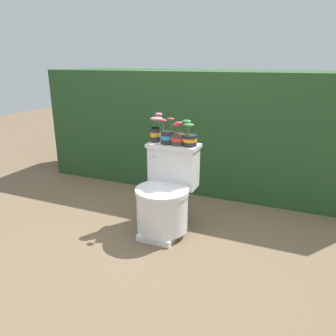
{
  "coord_description": "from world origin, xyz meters",
  "views": [
    {
      "loc": [
        1.05,
        -2.06,
        1.3
      ],
      "look_at": [
        0.1,
        0.15,
        0.51
      ],
      "focal_mm": 35.0,
      "sensor_mm": 36.0,
      "label": 1
    }
  ],
  "objects_px": {
    "toilet": "(166,196)",
    "potted_plant_midleft": "(167,136)",
    "potted_plant_middle": "(178,137)",
    "potted_plant_midright": "(190,137)",
    "potted_plant_left": "(156,129)"
  },
  "relations": [
    {
      "from": "toilet",
      "to": "potted_plant_midleft",
      "type": "bearing_deg",
      "value": 108.56
    },
    {
      "from": "potted_plant_middle",
      "to": "potted_plant_midright",
      "type": "relative_size",
      "value": 0.89
    },
    {
      "from": "potted_plant_left",
      "to": "potted_plant_middle",
      "type": "bearing_deg",
      "value": -4.87
    },
    {
      "from": "potted_plant_midleft",
      "to": "potted_plant_midright",
      "type": "xyz_separation_m",
      "value": [
        0.19,
        0.0,
        0.01
      ]
    },
    {
      "from": "potted_plant_left",
      "to": "potted_plant_midleft",
      "type": "bearing_deg",
      "value": -11.25
    },
    {
      "from": "potted_plant_left",
      "to": "toilet",
      "type": "bearing_deg",
      "value": -46.72
    },
    {
      "from": "potted_plant_left",
      "to": "potted_plant_middle",
      "type": "xyz_separation_m",
      "value": [
        0.19,
        -0.02,
        -0.04
      ]
    },
    {
      "from": "potted_plant_midleft",
      "to": "potted_plant_middle",
      "type": "height_order",
      "value": "potted_plant_midleft"
    },
    {
      "from": "potted_plant_left",
      "to": "potted_plant_midleft",
      "type": "height_order",
      "value": "potted_plant_left"
    },
    {
      "from": "toilet",
      "to": "potted_plant_midright",
      "type": "xyz_separation_m",
      "value": [
        0.14,
        0.14,
        0.46
      ]
    },
    {
      "from": "potted_plant_midleft",
      "to": "potted_plant_middle",
      "type": "xyz_separation_m",
      "value": [
        0.09,
        0.0,
        -0.0
      ]
    },
    {
      "from": "toilet",
      "to": "potted_plant_midleft",
      "type": "distance_m",
      "value": 0.48
    },
    {
      "from": "toilet",
      "to": "potted_plant_middle",
      "type": "distance_m",
      "value": 0.48
    },
    {
      "from": "toilet",
      "to": "potted_plant_left",
      "type": "xyz_separation_m",
      "value": [
        -0.15,
        0.16,
        0.49
      ]
    },
    {
      "from": "toilet",
      "to": "potted_plant_middle",
      "type": "xyz_separation_m",
      "value": [
        0.04,
        0.15,
        0.45
      ]
    }
  ]
}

